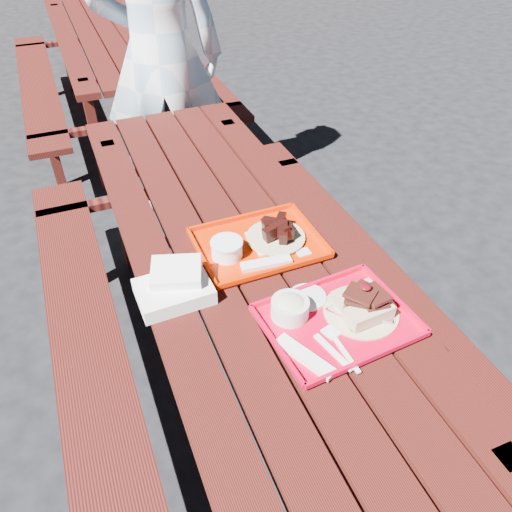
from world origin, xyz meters
The scene contains 7 objects.
ground centered at (0.00, 0.00, 0.00)m, with size 60.00×60.00×0.00m, color black.
picnic_table_near centered at (0.00, 0.00, 0.56)m, with size 1.41×2.40×0.75m.
picnic_table_far centered at (0.00, 2.80, 0.56)m, with size 1.41×2.40×0.75m.
near_tray centered at (0.13, -0.43, 0.78)m, with size 0.44×0.36×0.13m.
far_tray centered at (0.05, -0.03, 0.77)m, with size 0.43×0.33×0.07m.
white_cloth centered at (-0.27, -0.15, 0.79)m, with size 0.23×0.20×0.09m.
person centered at (0.10, 1.45, 0.95)m, with size 0.69×0.46×1.90m, color #A9CCE5.
Camera 1 is at (-0.46, -1.28, 1.84)m, focal length 35.00 mm.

